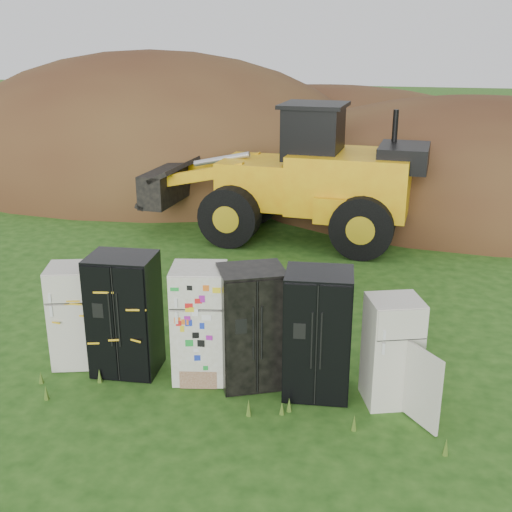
{
  "coord_description": "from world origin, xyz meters",
  "views": [
    {
      "loc": [
        2.4,
        -8.41,
        5.06
      ],
      "look_at": [
        -0.03,
        2.0,
        1.35
      ],
      "focal_mm": 45.0,
      "sensor_mm": 36.0,
      "label": 1
    }
  ],
  "objects": [
    {
      "name": "fridge_sticker",
      "position": [
        -0.44,
        0.01,
        0.9
      ],
      "size": [
        0.94,
        0.89,
        1.81
      ],
      "primitive_type": null,
      "rotation": [
        0.0,
        0.0,
        0.2
      ],
      "color": "silver",
      "rests_on": "ground"
    },
    {
      "name": "fridge_black_side",
      "position": [
        -1.64,
        -0.04,
        0.95
      ],
      "size": [
        1.05,
        0.86,
        1.91
      ],
      "primitive_type": null,
      "rotation": [
        0.0,
        0.0,
        0.08
      ],
      "color": "black",
      "rests_on": "ground"
    },
    {
      "name": "fridge_black_right",
      "position": [
        1.36,
        -0.03,
        0.95
      ],
      "size": [
        1.03,
        0.88,
        1.91
      ],
      "primitive_type": null,
      "rotation": [
        0.0,
        0.0,
        0.1
      ],
      "color": "black",
      "rests_on": "ground"
    },
    {
      "name": "fridge_dark_mid",
      "position": [
        0.36,
        0.03,
        0.92
      ],
      "size": [
        1.18,
        1.1,
        1.85
      ],
      "primitive_type": null,
      "rotation": [
        0.0,
        0.0,
        0.43
      ],
      "color": "black",
      "rests_on": "ground"
    },
    {
      "name": "fridge_leftmost",
      "position": [
        -2.53,
        0.01,
        0.82
      ],
      "size": [
        0.9,
        0.88,
        1.65
      ],
      "primitive_type": null,
      "rotation": [
        0.0,
        0.0,
        0.3
      ],
      "color": "beige",
      "rests_on": "ground"
    },
    {
      "name": "dirt_mound_right",
      "position": [
        4.7,
        12.74,
        0.0
      ],
      "size": [
        15.63,
        11.47,
        6.54
      ],
      "primitive_type": "ellipsoid",
      "color": "#402114",
      "rests_on": "ground"
    },
    {
      "name": "dirt_mound_left",
      "position": [
        -6.74,
        13.99,
        0.0
      ],
      "size": [
        16.99,
        12.74,
        9.08
      ],
      "primitive_type": "ellipsoid",
      "color": "#402114",
      "rests_on": "ground"
    },
    {
      "name": "dirt_mound_back",
      "position": [
        -0.87,
        18.87,
        0.0
      ],
      "size": [
        17.93,
        11.96,
        6.12
      ],
      "primitive_type": "ellipsoid",
      "color": "#402114",
      "rests_on": "ground"
    },
    {
      "name": "wheel_loader",
      "position": [
        -0.72,
        7.5,
        1.73
      ],
      "size": [
        7.31,
        3.29,
        3.46
      ],
      "primitive_type": null,
      "rotation": [
        0.0,
        0.0,
        -0.06
      ],
      "color": "#E7B30F",
      "rests_on": "ground"
    },
    {
      "name": "fridge_open_door",
      "position": [
        2.43,
        -0.03,
        0.8
      ],
      "size": [
        0.9,
        0.87,
        1.59
      ],
      "primitive_type": null,
      "rotation": [
        0.0,
        0.0,
        0.34
      ],
      "color": "beige",
      "rests_on": "ground"
    },
    {
      "name": "ground",
      "position": [
        0.0,
        0.0,
        0.0
      ],
      "size": [
        120.0,
        120.0,
        0.0
      ],
      "primitive_type": "plane",
      "color": "#1D4512",
      "rests_on": "ground"
    }
  ]
}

